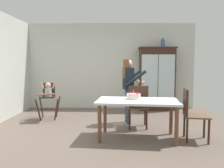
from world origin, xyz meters
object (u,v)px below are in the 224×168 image
Objects in this scene: ceramic_vase at (163,43)px; dining_chair_far_side at (138,104)px; china_cabinet at (157,79)px; dining_table at (138,105)px; high_chair_with_toddler at (48,94)px; birthday_cake at (134,96)px; adult_person at (128,83)px; dining_chair_right_end at (191,111)px.

ceramic_vase is 2.75m from dining_chair_far_side.
china_cabinet reaches higher than dining_table.
dining_chair_far_side reaches higher than high_chair_with_toddler.
birthday_cake is at bearing -108.95° from china_cabinet.
high_chair_with_toddler is at bearing -158.43° from ceramic_vase.
ceramic_vase is at bearing 1.28° from china_cabinet.
ceramic_vase reaches higher than birthday_cake.
adult_person is at bearing -67.45° from dining_chair_far_side.
dining_table is at bearing 85.15° from dining_chair_far_side.
high_chair_with_toddler is 0.99× the size of dining_chair_far_side.
high_chair_with_toddler is (-3.01, -1.25, -0.32)m from china_cabinet.
adult_person is 1.17m from dining_table.
dining_table is at bearing 175.69° from adult_person.
dining_chair_right_end is (0.98, -0.09, -0.09)m from dining_table.
china_cabinet is at bearing 11.77° from dining_chair_right_end.
adult_person is at bearing -19.01° from high_chair_with_toddler.
dining_chair_far_side is (0.19, -0.48, -0.41)m from adult_person.
ceramic_vase is 3.11m from birthday_cake.
high_chair_with_toddler is at bearing 146.66° from birthday_cake.
china_cabinet is at bearing -178.72° from ceramic_vase.
dining_chair_right_end is at bearing -10.95° from birthday_cake.
adult_person is 1.59× the size of dining_chair_right_end.
high_chair_with_toddler is 2.11m from adult_person.
dining_table is 5.74× the size of birthday_cake.
dining_chair_right_end is at bearing -148.04° from adult_person.
high_chair_with_toddler is at bearing 145.35° from dining_table.
dining_chair_right_end is (3.15, -1.59, -0.10)m from high_chair_with_toddler.
ceramic_vase is (0.17, 0.00, 1.08)m from china_cabinet.
dining_table is (-0.84, -2.75, -0.33)m from china_cabinet.
china_cabinet is 2.01× the size of dining_chair_right_end.
high_chair_with_toddler is 2.40m from dining_chair_far_side.
china_cabinet is 6.91× the size of birthday_cake.
china_cabinet reaches higher than birthday_cake.
high_chair_with_toddler is 0.99× the size of dining_chair_right_end.
dining_chair_far_side is (2.24, -0.86, -0.10)m from high_chair_with_toddler.
birthday_cake is (-0.90, -2.63, -0.18)m from china_cabinet.
birthday_cake is at bearing 87.89° from dining_chair_right_end.
ceramic_vase is at bearing 8.41° from dining_chair_right_end.
adult_person is 0.66m from dining_chair_far_side.
china_cabinet is at bearing 14.00° from high_chair_with_toddler.
dining_chair_right_end reaches higher than birthday_cake.
adult_person is at bearing 51.16° from dining_chair_right_end.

